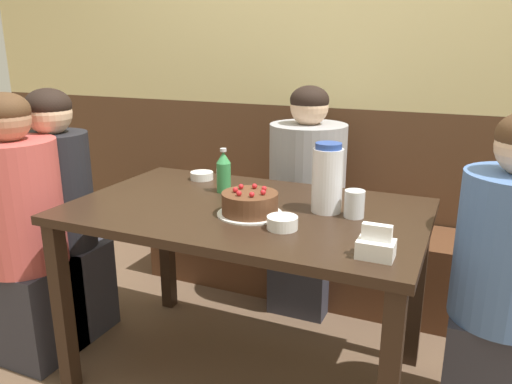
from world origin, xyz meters
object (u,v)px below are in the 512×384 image
water_pitcher (327,178)px  person_pale_blue_shirt (62,223)px  person_grey_tee (507,283)px  person_dark_striped (22,235)px  birthday_cake (250,204)px  napkin_holder (376,246)px  bench_seat (308,256)px  soju_bottle (224,172)px  bowl_soup_white (202,176)px  person_teal_shirt (306,201)px  glass_water_tall (354,204)px  bowl_rice_small (282,223)px

water_pitcher → person_pale_blue_shirt: person_pale_blue_shirt is taller
person_grey_tee → person_dark_striped: size_ratio=0.98×
birthday_cake → person_dark_striped: 1.04m
napkin_holder → person_dark_striped: 1.52m
bench_seat → napkin_holder: size_ratio=17.17×
water_pitcher → soju_bottle: 0.48m
soju_bottle → person_grey_tee: (1.12, -0.06, -0.27)m
bowl_soup_white → person_teal_shirt: (0.40, 0.38, -0.19)m
person_grey_tee → glass_water_tall: bearing=4.4°
bowl_soup_white → person_pale_blue_shirt: (-0.58, -0.32, -0.21)m
bench_seat → napkin_holder: napkin_holder is taller
birthday_cake → person_grey_tee: bearing=10.7°
glass_water_tall → person_pale_blue_shirt: 1.39m
birthday_cake → person_teal_shirt: 0.79m
glass_water_tall → person_dark_striped: (-1.36, -0.31, -0.23)m
birthday_cake → person_teal_shirt: (-0.02, 0.76, -0.21)m
person_grey_tee → birthday_cake: bearing=10.7°
soju_bottle → person_pale_blue_shirt: bearing=-167.0°
glass_water_tall → birthday_cake: bearing=-160.5°
birthday_cake → bowl_rice_small: size_ratio=2.29×
bowl_soup_white → glass_water_tall: size_ratio=1.06×
bench_seat → glass_water_tall: (0.41, -0.78, 0.60)m
napkin_holder → bowl_soup_white: napkin_holder is taller
person_pale_blue_shirt → person_grey_tee: (1.90, 0.12, 0.02)m
person_teal_shirt → person_grey_tee: (0.92, -0.59, -0.01)m
person_pale_blue_shirt → person_teal_shirt: bearing=35.9°
napkin_holder → person_teal_shirt: (-0.53, 0.96, -0.21)m
birthday_cake → person_grey_tee: size_ratio=0.21×
soju_bottle → napkin_holder: bearing=-30.7°
person_pale_blue_shirt → bowl_soup_white: bearing=29.1°
water_pitcher → person_teal_shirt: (-0.27, 0.61, -0.30)m
person_teal_shirt → person_pale_blue_shirt: 1.21m
bowl_soup_white → glass_water_tall: glass_water_tall is taller
napkin_holder → water_pitcher: bearing=125.4°
glass_water_tall → person_pale_blue_shirt: size_ratio=0.09×
soju_bottle → bowl_rice_small: bearing=-39.3°
bowl_rice_small → person_grey_tee: bearing=19.7°
person_pale_blue_shirt → person_grey_tee: bearing=3.6°
person_teal_shirt → person_dark_striped: bearing=-46.3°
soju_bottle → person_teal_shirt: bearing=68.8°
glass_water_tall → person_grey_tee: (0.53, 0.04, -0.23)m
bowl_soup_white → glass_water_tall: bearing=-17.3°
bowl_rice_small → person_pale_blue_shirt: (-1.16, 0.14, -0.22)m
soju_bottle → bowl_rice_small: size_ratio=1.77×
bench_seat → person_pale_blue_shirt: bearing=-137.9°
napkin_holder → person_pale_blue_shirt: 1.54m
person_dark_striped → person_grey_tee: bearing=10.3°
person_pale_blue_shirt → soju_bottle: bearing=13.0°
soju_bottle → water_pitcher: bearing=-9.1°
bowl_soup_white → birthday_cake: bearing=-41.7°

